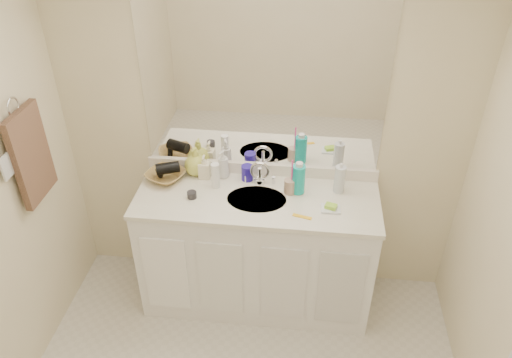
{
  "coord_description": "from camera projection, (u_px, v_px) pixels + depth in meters",
  "views": [
    {
      "loc": [
        0.28,
        -1.45,
        2.72
      ],
      "look_at": [
        0.0,
        0.97,
        1.05
      ],
      "focal_mm": 35.0,
      "sensor_mm": 36.0,
      "label": 1
    }
  ],
  "objects": [
    {
      "name": "dark_jar",
      "position": [
        192.0,
        195.0,
        3.08
      ],
      "size": [
        0.08,
        0.08,
        0.04
      ],
      "primitive_type": "cylinder",
      "rotation": [
        0.0,
        0.0,
        0.37
      ],
      "color": "#242327",
      "rests_on": "countertop"
    },
    {
      "name": "green_soap",
      "position": [
        331.0,
        206.0,
        2.98
      ],
      "size": [
        0.08,
        0.07,
        0.02
      ],
      "primitive_type": "cube",
      "rotation": [
        0.0,
        0.0,
        -0.34
      ],
      "color": "#9CDC35",
      "rests_on": "soap_dish"
    },
    {
      "name": "mouthwash_bottle",
      "position": [
        299.0,
        179.0,
        3.09
      ],
      "size": [
        0.11,
        0.11,
        0.19
      ],
      "primitive_type": "cylinder",
      "rotation": [
        0.0,
        0.0,
        -0.42
      ],
      "color": "#0EB2AB",
      "rests_on": "countertop"
    },
    {
      "name": "hand_towel",
      "position": [
        31.0,
        155.0,
        2.8
      ],
      "size": [
        0.04,
        0.32,
        0.55
      ],
      "primitive_type": "cube",
      "color": "#412D23",
      "rests_on": "towel_ring"
    },
    {
      "name": "soap_bottle_white",
      "position": [
        223.0,
        164.0,
        3.23
      ],
      "size": [
        0.1,
        0.1,
        0.2
      ],
      "primitive_type": "imported",
      "rotation": [
        0.0,
        0.0,
        -0.37
      ],
      "color": "silver",
      "rests_on": "countertop"
    },
    {
      "name": "towel_ring",
      "position": [
        13.0,
        107.0,
        2.63
      ],
      "size": [
        0.01,
        0.11,
        0.11
      ],
      "primitive_type": "torus",
      "rotation": [
        0.0,
        1.57,
        0.0
      ],
      "color": "silver",
      "rests_on": "wall_left"
    },
    {
      "name": "tan_cup",
      "position": [
        290.0,
        186.0,
        3.11
      ],
      "size": [
        0.09,
        0.09,
        0.1
      ],
      "primitive_type": "cylinder",
      "rotation": [
        0.0,
        0.0,
        -0.4
      ],
      "color": "tan",
      "rests_on": "countertop"
    },
    {
      "name": "blue_mug",
      "position": [
        247.0,
        173.0,
        3.23
      ],
      "size": [
        0.1,
        0.1,
        0.1
      ],
      "primitive_type": "cylinder",
      "rotation": [
        0.0,
        0.0,
        0.4
      ],
      "color": "#2617A1",
      "rests_on": "countertop"
    },
    {
      "name": "switch_plate",
      "position": [
        6.0,
        167.0,
        2.61
      ],
      "size": [
        0.01,
        0.08,
        0.13
      ],
      "primitive_type": "cube",
      "color": "silver",
      "rests_on": "wall_left"
    },
    {
      "name": "orange_comb",
      "position": [
        302.0,
        217.0,
        2.93
      ],
      "size": [
        0.12,
        0.05,
        0.0
      ],
      "primitive_type": "cube",
      "rotation": [
        0.0,
        0.0,
        -0.24
      ],
      "color": "yellow",
      "rests_on": "countertop"
    },
    {
      "name": "faucet",
      "position": [
        260.0,
        175.0,
        3.2
      ],
      "size": [
        0.02,
        0.02,
        0.11
      ],
      "primitive_type": "cylinder",
      "color": "silver",
      "rests_on": "countertop"
    },
    {
      "name": "wicker_basket",
      "position": [
        166.0,
        176.0,
        3.24
      ],
      "size": [
        0.31,
        0.31,
        0.06
      ],
      "primitive_type": "imported",
      "rotation": [
        0.0,
        0.0,
        -0.43
      ],
      "color": "olive",
      "rests_on": "countertop"
    },
    {
      "name": "vanity_cabinet",
      "position": [
        257.0,
        251.0,
        3.35
      ],
      "size": [
        1.5,
        0.55,
        0.85
      ],
      "primitive_type": "cube",
      "color": "white",
      "rests_on": "floor"
    },
    {
      "name": "clear_pump_bottle",
      "position": [
        340.0,
        179.0,
        3.1
      ],
      "size": [
        0.08,
        0.08,
        0.18
      ],
      "primitive_type": "cylinder",
      "rotation": [
        0.0,
        0.0,
        -0.12
      ],
      "color": "silver",
      "rests_on": "countertop"
    },
    {
      "name": "toothbrush",
      "position": [
        292.0,
        173.0,
        3.05
      ],
      "size": [
        0.01,
        0.04,
        0.2
      ],
      "primitive_type": "cylinder",
      "rotation": [
        0.14,
        0.0,
        -0.02
      ],
      "color": "#FD42A5",
      "rests_on": "tan_cup"
    },
    {
      "name": "extra_white_bottle",
      "position": [
        215.0,
        176.0,
        3.14
      ],
      "size": [
        0.07,
        0.07,
        0.17
      ],
      "primitive_type": "cylinder",
      "rotation": [
        0.0,
        0.0,
        0.36
      ],
      "color": "white",
      "rests_on": "countertop"
    },
    {
      "name": "wall_back",
      "position": [
        262.0,
        130.0,
        3.14
      ],
      "size": [
        2.6,
        0.02,
        2.4
      ],
      "primitive_type": "cube",
      "color": "beige",
      "rests_on": "floor"
    },
    {
      "name": "soap_dish",
      "position": [
        331.0,
        209.0,
        2.99
      ],
      "size": [
        0.12,
        0.09,
        0.01
      ],
      "primitive_type": "cube",
      "rotation": [
        0.0,
        0.0,
        0.02
      ],
      "color": "white",
      "rests_on": "countertop"
    },
    {
      "name": "sink_basin",
      "position": [
        257.0,
        200.0,
        3.09
      ],
      "size": [
        0.37,
        0.37,
        0.02
      ],
      "primitive_type": "cylinder",
      "color": "#B7B2A0",
      "rests_on": "countertop"
    },
    {
      "name": "soap_bottle_cream",
      "position": [
        204.0,
        167.0,
        3.23
      ],
      "size": [
        0.08,
        0.08,
        0.16
      ],
      "primitive_type": "imported",
      "rotation": [
        0.0,
        0.0,
        0.05
      ],
      "color": "#F5EBC7",
      "rests_on": "countertop"
    },
    {
      "name": "countertop",
      "position": [
        257.0,
        199.0,
        3.1
      ],
      "size": [
        1.52,
        0.57,
        0.03
      ],
      "primitive_type": "cube",
      "color": "white",
      "rests_on": "vanity_cabinet"
    },
    {
      "name": "backsplash",
      "position": [
        261.0,
        169.0,
        3.29
      ],
      "size": [
        1.52,
        0.03,
        0.08
      ],
      "primitive_type": "cube",
      "color": "white",
      "rests_on": "countertop"
    },
    {
      "name": "hair_dryer",
      "position": [
        168.0,
        168.0,
        3.2
      ],
      "size": [
        0.17,
        0.13,
        0.07
      ],
      "primitive_type": "cylinder",
      "rotation": [
        0.0,
        1.57,
        0.39
      ],
      "color": "black",
      "rests_on": "wicker_basket"
    },
    {
      "name": "mirror",
      "position": [
        262.0,
        77.0,
        2.93
      ],
      "size": [
        1.48,
        0.01,
        1.2
      ],
      "primitive_type": "cube",
      "color": "white",
      "rests_on": "wall_back"
    },
    {
      "name": "soap_bottle_yellow",
      "position": [
        196.0,
        161.0,
        3.26
      ],
      "size": [
        0.15,
        0.15,
        0.19
      ],
      "primitive_type": "imported",
      "rotation": [
        0.0,
        0.0,
        -0.02
      ],
      "color": "#C7CE50",
      "rests_on": "countertop"
    }
  ]
}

